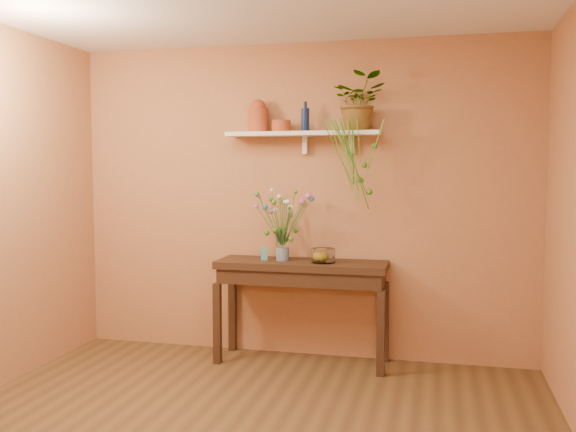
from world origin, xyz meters
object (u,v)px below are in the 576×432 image
at_px(bouquet, 284,212).
at_px(spider_plant, 359,102).
at_px(blue_bottle, 305,119).
at_px(sideboard, 302,276).
at_px(glass_bowl, 323,256).
at_px(terracotta_jug, 258,117).
at_px(glass_vase, 283,249).

bearing_deg(bouquet, spider_plant, 7.81).
distance_m(blue_bottle, bouquet, 0.79).
height_order(sideboard, glass_bowl, glass_bowl).
xyz_separation_m(blue_bottle, spider_plant, (0.45, -0.01, 0.13)).
xyz_separation_m(sideboard, blue_bottle, (0.00, 0.11, 1.30)).
height_order(terracotta_jug, spider_plant, spider_plant).
height_order(bouquet, glass_bowl, bouquet).
bearing_deg(glass_bowl, terracotta_jug, 163.94).
bearing_deg(spider_plant, blue_bottle, 178.78).
xyz_separation_m(blue_bottle, glass_vase, (-0.17, -0.11, -1.08)).
bearing_deg(glass_bowl, blue_bottle, 140.65).
distance_m(sideboard, bouquet, 0.56).
distance_m(sideboard, spider_plant, 1.51).
bearing_deg(glass_bowl, glass_vase, 173.08).
relative_size(terracotta_jug, spider_plant, 0.60).
bearing_deg(glass_vase, blue_bottle, 32.53).
distance_m(spider_plant, bouquet, 1.10).
distance_m(glass_vase, glass_bowl, 0.36).
bearing_deg(glass_bowl, spider_plant, 27.84).
bearing_deg(sideboard, glass_bowl, -11.18).
relative_size(sideboard, glass_bowl, 7.26).
xyz_separation_m(spider_plant, glass_bowl, (-0.27, -0.14, -1.26)).
bearing_deg(sideboard, spider_plant, 12.93).
bearing_deg(terracotta_jug, glass_bowl, -16.06).
height_order(sideboard, blue_bottle, blue_bottle).
bearing_deg(blue_bottle, sideboard, -91.43).
relative_size(terracotta_jug, blue_bottle, 1.12).
distance_m(terracotta_jug, blue_bottle, 0.42).
bearing_deg(spider_plant, terracotta_jug, 177.95).
height_order(glass_vase, glass_bowl, glass_vase).
xyz_separation_m(sideboard, bouquet, (-0.16, 0.02, 0.53)).
height_order(terracotta_jug, glass_vase, terracotta_jug).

